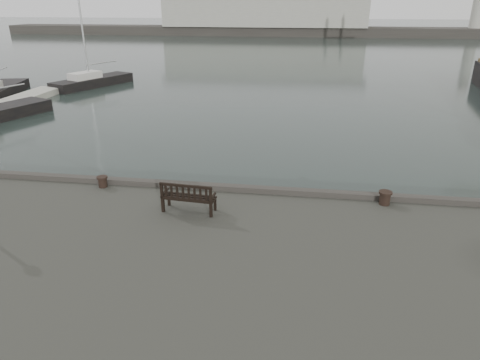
% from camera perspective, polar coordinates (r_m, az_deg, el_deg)
% --- Properties ---
extents(ground, '(400.00, 400.00, 0.00)m').
position_cam_1_polar(ground, '(15.09, 0.08, -6.63)').
color(ground, black).
rests_on(ground, ground).
extents(breakwater, '(140.00, 9.50, 12.20)m').
position_cam_1_polar(breakwater, '(105.26, 5.22, 20.95)').
color(breakwater, '#383530').
rests_on(breakwater, ground).
extents(bench, '(1.64, 0.68, 0.92)m').
position_cam_1_polar(bench, '(12.86, -6.84, -2.99)').
color(bench, black).
rests_on(bench, quay).
extents(bollard_left, '(0.39, 0.39, 0.38)m').
position_cam_1_polar(bollard_left, '(15.21, -17.86, -0.22)').
color(bollard_left, black).
rests_on(bollard_left, quay).
extents(bollard_right, '(0.50, 0.50, 0.43)m').
position_cam_1_polar(bollard_right, '(13.98, 18.75, -2.28)').
color(bollard_right, black).
rests_on(bollard_right, quay).
extents(yacht_d, '(5.26, 8.36, 10.48)m').
position_cam_1_polar(yacht_d, '(43.53, -18.97, 12.06)').
color(yacht_d, black).
rests_on(yacht_d, ground).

